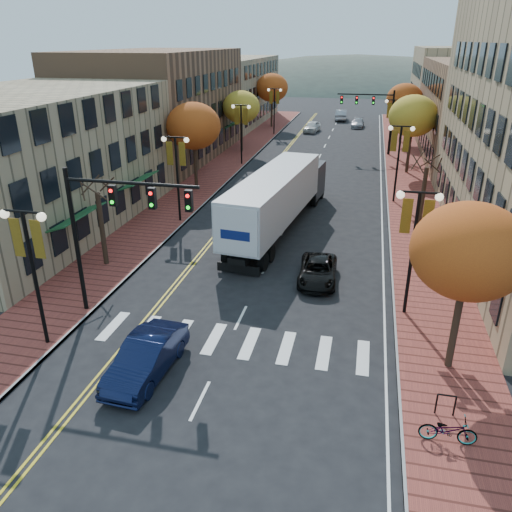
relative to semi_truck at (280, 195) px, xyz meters
The scene contains 32 objects.
ground 16.37m from the semi_truck, 88.79° to the right, with size 200.00×200.00×0.00m, color black.
sidewalk_left 18.62m from the semi_truck, 117.95° to the left, with size 4.00×85.00×0.15m, color brown.
sidewalk_right 18.95m from the semi_truck, 60.20° to the left, with size 4.00×85.00×0.15m, color brown.
building_left_near 17.09m from the semi_truck, 169.17° to the right, with size 12.00×22.00×9.00m, color #9E8966.
building_left_mid 26.07m from the semi_truck, 130.05° to the left, with size 12.00×24.00×11.00m, color brown.
building_left_far 47.87m from the semi_truck, 110.39° to the left, with size 12.00×26.00×9.50m, color #9E8966.
building_right_mid 32.06m from the semi_truck, 53.87° to the left, with size 15.00×24.00×10.00m, color brown.
building_right_far 51.48m from the semi_truck, 68.49° to the left, with size 15.00×20.00×11.00m, color #9E8966.
tree_left_a 11.92m from the semi_truck, 136.60° to the right, with size 0.28×0.28×4.20m.
tree_left_b 12.05m from the semi_truck, 137.93° to the left, with size 4.48×4.48×7.21m.
tree_left_c 25.47m from the semi_truck, 109.98° to the left, with size 4.16×4.16×6.69m.
tree_left_d 42.82m from the semi_truck, 101.70° to the left, with size 4.61×4.61×7.42m.
tree_right_a 17.19m from the semi_truck, 56.63° to the right, with size 4.16×4.16×6.69m.
tree_right_b 9.52m from the semi_truck, 10.99° to the left, with size 0.28×0.28×4.20m.
tree_right_c 20.34m from the semi_truck, 62.33° to the left, with size 4.48×4.48×7.21m.
tree_right_d 35.20m from the semi_truck, 74.56° to the left, with size 4.35×4.35×7.00m.
lamp_left_a 17.80m from the semi_truck, 113.86° to the right, with size 1.96×0.36×6.05m.
lamp_left_b 7.40m from the semi_truck, behind, with size 1.96×0.36×6.05m.
lamp_left_c 19.29m from the semi_truck, 111.89° to the left, with size 1.96×0.36×6.05m.
lamp_left_d 36.57m from the semi_truck, 101.30° to the left, with size 1.96×0.36×6.05m.
lamp_right_a 12.99m from the semi_truck, 52.41° to the right, with size 1.96×0.36×6.05m.
lamp_right_b 11.23m from the semi_truck, 44.90° to the left, with size 1.96×0.36×6.05m.
lamp_right_c 27.04m from the semi_truck, 73.10° to the left, with size 1.96×0.36×6.05m.
traffic_mast_near 14.37m from the semi_truck, 111.27° to the right, with size 6.10×0.35×7.00m.
traffic_mast_far 26.58m from the semi_truck, 77.29° to the left, with size 6.10×0.34×7.00m.
semi_truck is the anchor object (origin of this frame).
navy_sedan 17.34m from the semi_truck, 97.18° to the right, with size 1.62×4.65×1.53m, color black.
black_suv 8.45m from the semi_truck, 65.41° to the right, with size 1.97×4.27×1.19m, color black.
car_far_white 39.44m from the semi_truck, 93.49° to the left, with size 1.76×4.37×1.49m, color silver.
car_far_silver 44.98m from the semi_truck, 85.25° to the left, with size 1.72×4.23×1.23m, color #99979E.
car_far_oncoming 51.30m from the semi_truck, 89.06° to the left, with size 1.74×5.00×1.65m, color #97979E.
bicycle 20.56m from the semi_truck, 64.68° to the right, with size 0.63×1.80×0.95m, color gray.
Camera 1 is at (5.14, -15.67, 12.04)m, focal length 35.00 mm.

